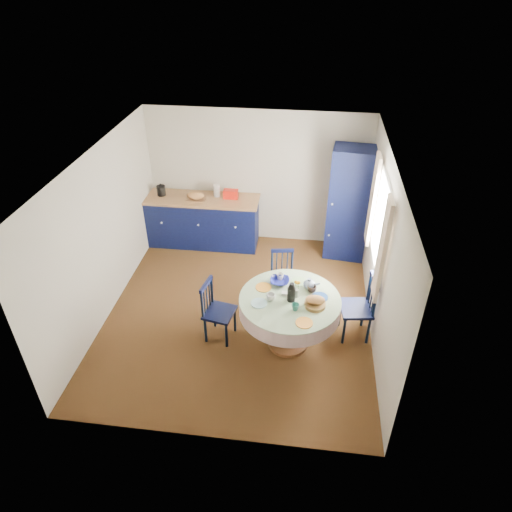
{
  "coord_description": "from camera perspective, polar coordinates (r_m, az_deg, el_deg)",
  "views": [
    {
      "loc": [
        0.95,
        -5.38,
        4.71
      ],
      "look_at": [
        0.24,
        0.2,
        0.92
      ],
      "focal_mm": 32.0,
      "sensor_mm": 36.0,
      "label": 1
    }
  ],
  "objects": [
    {
      "name": "dining_table",
      "position": [
        6.22,
        4.3,
        -6.26
      ],
      "size": [
        1.37,
        1.37,
        1.11
      ],
      "color": "brown",
      "rests_on": "floor"
    },
    {
      "name": "chair_far",
      "position": [
        7.18,
        3.31,
        -2.59
      ],
      "size": [
        0.45,
        0.43,
        0.88
      ],
      "rotation": [
        0.0,
        0.0,
        0.17
      ],
      "color": "black",
      "rests_on": "floor"
    },
    {
      "name": "cobalt_bowl",
      "position": [
        6.38,
        2.98,
        -3.16
      ],
      "size": [
        0.27,
        0.27,
        0.07
      ],
      "primitive_type": "imported",
      "color": "navy",
      "rests_on": "dining_table"
    },
    {
      "name": "chair_left",
      "position": [
        6.51,
        -4.91,
        -6.81
      ],
      "size": [
        0.47,
        0.49,
        0.94
      ],
      "rotation": [
        0.0,
        0.0,
        1.38
      ],
      "color": "black",
      "rests_on": "floor"
    },
    {
      "name": "chair_right",
      "position": [
        6.64,
        12.78,
        -6.25
      ],
      "size": [
        0.49,
        0.51,
        1.01
      ],
      "rotation": [
        0.0,
        0.0,
        -1.44
      ],
      "color": "black",
      "rests_on": "floor"
    },
    {
      "name": "ceiling",
      "position": [
        5.89,
        -2.57,
        11.89
      ],
      "size": [
        4.5,
        4.5,
        0.0
      ],
      "primitive_type": "plane",
      "rotation": [
        3.14,
        0.0,
        0.0
      ],
      "color": "white",
      "rests_on": "wall_back"
    },
    {
      "name": "pantry_cabinet",
      "position": [
        8.15,
        11.56,
        6.35
      ],
      "size": [
        0.77,
        0.58,
        2.05
      ],
      "rotation": [
        0.0,
        0.0,
        -0.1
      ],
      "color": "black",
      "rests_on": "floor"
    },
    {
      "name": "mug_d",
      "position": [
        6.44,
        3.03,
        -2.61
      ],
      "size": [
        0.1,
        0.1,
        0.1
      ],
      "primitive_type": "imported",
      "color": "silver",
      "rests_on": "dining_table"
    },
    {
      "name": "mug_a",
      "position": [
        6.08,
        1.86,
        -5.14
      ],
      "size": [
        0.12,
        0.12,
        0.09
      ],
      "primitive_type": "imported",
      "color": "silver",
      "rests_on": "dining_table"
    },
    {
      "name": "mug_c",
      "position": [
        6.26,
        6.99,
        -4.08
      ],
      "size": [
        0.13,
        0.13,
        0.1
      ],
      "primitive_type": "imported",
      "color": "black",
      "rests_on": "dining_table"
    },
    {
      "name": "mug_b",
      "position": [
        5.94,
        4.94,
        -6.37
      ],
      "size": [
        0.1,
        0.1,
        0.1
      ],
      "primitive_type": "imported",
      "color": "#327F74",
      "rests_on": "dining_table"
    },
    {
      "name": "wall_back",
      "position": [
        8.43,
        0.18,
        9.73
      ],
      "size": [
        4.0,
        0.02,
        2.5
      ],
      "primitive_type": "cube",
      "color": "beige",
      "rests_on": "floor"
    },
    {
      "name": "floor",
      "position": [
        7.21,
        -2.07,
        -6.84
      ],
      "size": [
        4.5,
        4.5,
        0.0
      ],
      "primitive_type": "plane",
      "color": "black",
      "rests_on": "ground"
    },
    {
      "name": "wall_left",
      "position": [
        7.04,
        -18.59,
        2.6
      ],
      "size": [
        0.02,
        4.5,
        2.5
      ],
      "primitive_type": "cube",
      "color": "beige",
      "rests_on": "floor"
    },
    {
      "name": "kitchen_counter",
      "position": [
        8.64,
        -6.74,
        4.45
      ],
      "size": [
        2.13,
        0.68,
        1.19
      ],
      "rotation": [
        0.0,
        0.0,
        0.01
      ],
      "color": "black",
      "rests_on": "floor"
    },
    {
      "name": "wall_right",
      "position": [
        6.48,
        15.43,
        0.31
      ],
      "size": [
        0.02,
        4.5,
        2.5
      ],
      "primitive_type": "cube",
      "color": "beige",
      "rests_on": "floor"
    },
    {
      "name": "window",
      "position": [
        6.59,
        15.14,
        3.76
      ],
      "size": [
        0.1,
        1.74,
        1.45
      ],
      "color": "white",
      "rests_on": "wall_right"
    }
  ]
}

